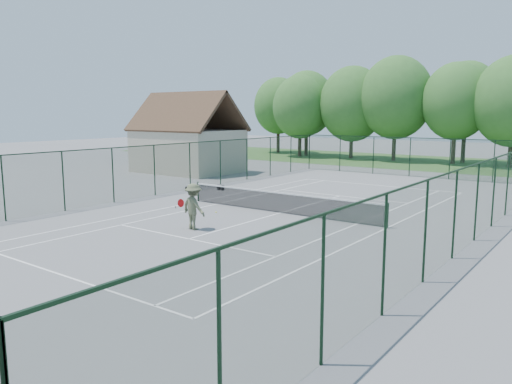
% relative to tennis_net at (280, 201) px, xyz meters
% --- Properties ---
extents(ground, '(140.00, 140.00, 0.00)m').
position_rel_tennis_net_xyz_m(ground, '(0.00, 0.00, -0.58)').
color(ground, slate).
rests_on(ground, ground).
extents(grass_far, '(80.00, 16.00, 0.01)m').
position_rel_tennis_net_xyz_m(grass_far, '(0.00, 30.00, -0.57)').
color(grass_far, '#426E30').
rests_on(grass_far, ground).
extents(court_lines, '(11.05, 23.85, 0.01)m').
position_rel_tennis_net_xyz_m(court_lines, '(0.00, 0.00, -0.57)').
color(court_lines, white).
rests_on(court_lines, ground).
extents(tennis_net, '(11.08, 0.08, 1.10)m').
position_rel_tennis_net_xyz_m(tennis_net, '(0.00, 0.00, 0.00)').
color(tennis_net, black).
rests_on(tennis_net, ground).
extents(fence_enclosure, '(18.05, 36.05, 3.02)m').
position_rel_tennis_net_xyz_m(fence_enclosure, '(0.00, 0.00, 0.98)').
color(fence_enclosure, '#183C23').
rests_on(fence_enclosure, ground).
extents(utility_building, '(8.60, 6.27, 6.63)m').
position_rel_tennis_net_xyz_m(utility_building, '(-16.00, 10.00, 2.54)').
color(utility_building, '#C1B59B').
rests_on(utility_building, ground).
extents(tree_line_far, '(39.40, 6.40, 9.70)m').
position_rel_tennis_net_xyz_m(tree_line_far, '(0.00, 30.00, 5.42)').
color(tree_line_far, '#3B271E').
rests_on(tree_line_far, ground).
extents(sports_bag_a, '(0.39, 0.30, 0.27)m').
position_rel_tennis_net_xyz_m(sports_bag_a, '(-8.56, 2.33, -0.44)').
color(sports_bag_a, black).
rests_on(sports_bag_a, ground).
extents(sports_bag_b, '(0.43, 0.29, 0.32)m').
position_rel_tennis_net_xyz_m(sports_bag_b, '(-7.21, 3.92, -0.42)').
color(sports_bag_b, black).
rests_on(sports_bag_b, ground).
extents(tennis_player, '(1.79, 0.96, 1.95)m').
position_rel_tennis_net_xyz_m(tennis_player, '(-0.98, -5.08, 0.40)').
color(tennis_player, '#565C40').
rests_on(tennis_player, ground).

